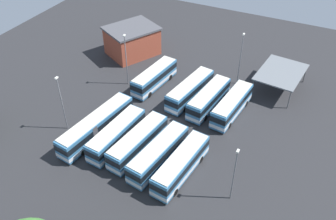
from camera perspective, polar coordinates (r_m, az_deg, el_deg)
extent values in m
plane|color=#28282B|center=(56.90, -0.30, -2.14)|extent=(92.27, 92.27, 0.00)
cube|color=teal|center=(48.23, 2.03, -8.52)|extent=(11.02, 3.77, 2.95)
cube|color=beige|center=(47.11, 2.07, -7.24)|extent=(10.57, 3.51, 0.14)
cube|color=black|center=(47.89, 2.04, -8.14)|extent=(11.08, 3.81, 0.95)
cube|color=silver|center=(48.84, 2.01, -9.18)|extent=(11.08, 3.81, 0.59)
cube|color=black|center=(51.24, 5.18, -4.33)|extent=(0.30, 2.11, 1.09)
cylinder|color=black|center=(51.58, 2.80, -6.68)|extent=(1.03, 0.41, 1.00)
cylinder|color=black|center=(50.83, 5.12, -7.68)|extent=(1.03, 0.41, 1.00)
cylinder|color=black|center=(47.72, -1.36, -11.49)|extent=(1.03, 0.41, 1.00)
cylinder|color=black|center=(46.91, 1.11, -12.68)|extent=(1.03, 0.41, 1.00)
cube|color=teal|center=(49.62, -1.49, -6.82)|extent=(11.24, 4.11, 2.95)
cube|color=beige|center=(48.53, -1.52, -5.53)|extent=(10.78, 3.84, 0.14)
cube|color=black|center=(49.28, -1.50, -6.43)|extent=(11.30, 4.15, 0.95)
cube|color=silver|center=(50.21, -1.48, -7.49)|extent=(11.30, 4.15, 0.59)
cube|color=black|center=(52.55, 1.99, -2.86)|extent=(0.36, 2.10, 1.09)
cylinder|color=black|center=(52.98, -0.37, -5.12)|extent=(1.03, 0.44, 1.00)
cylinder|color=black|center=(52.05, 1.79, -6.13)|extent=(1.03, 0.44, 1.00)
cylinder|color=black|center=(49.24, -4.94, -9.62)|extent=(1.03, 0.44, 1.00)
cylinder|color=black|center=(48.23, -2.70, -10.82)|extent=(1.03, 0.44, 1.00)
cube|color=teal|center=(51.41, -4.71, -4.99)|extent=(11.10, 4.00, 2.95)
cube|color=beige|center=(50.36, -4.80, -3.71)|extent=(10.64, 3.73, 0.14)
cube|color=black|center=(51.08, -4.73, -4.61)|extent=(11.16, 4.04, 0.95)
cube|color=silver|center=(51.98, -4.66, -5.66)|extent=(11.16, 4.04, 0.59)
cube|color=black|center=(54.25, -1.24, -1.29)|extent=(0.34, 2.10, 1.09)
cylinder|color=black|center=(54.74, -3.48, -3.49)|extent=(1.03, 0.43, 1.00)
cylinder|color=black|center=(53.68, -1.44, -4.43)|extent=(1.03, 0.43, 1.00)
cylinder|color=black|center=(51.11, -8.01, -7.65)|extent=(1.03, 0.43, 1.00)
cylinder|color=black|center=(49.97, -5.92, -8.77)|extent=(1.03, 0.43, 1.00)
cube|color=teal|center=(52.84, -8.01, -3.85)|extent=(10.95, 3.53, 2.95)
cube|color=beige|center=(51.82, -8.16, -2.58)|extent=(10.50, 3.29, 0.14)
cube|color=black|center=(52.53, -8.06, -3.47)|extent=(11.01, 3.57, 0.95)
cube|color=silver|center=(53.40, -7.93, -4.51)|extent=(11.01, 3.57, 0.59)
cube|color=black|center=(55.65, -4.68, -0.25)|extent=(0.25, 2.11, 1.09)
cylinder|color=black|center=(56.16, -6.78, -2.45)|extent=(1.02, 0.39, 1.00)
cylinder|color=black|center=(55.03, -4.80, -3.29)|extent=(1.02, 0.39, 1.00)
cylinder|color=black|center=(52.57, -11.14, -6.48)|extent=(1.02, 0.39, 1.00)
cylinder|color=black|center=(51.37, -9.12, -7.50)|extent=(1.02, 0.39, 1.00)
cube|color=teal|center=(54.84, -11.07, -2.41)|extent=(14.10, 4.42, 2.95)
cube|color=beige|center=(53.86, -11.27, -1.17)|extent=(13.52, 4.14, 0.14)
cube|color=black|center=(54.54, -11.13, -2.04)|extent=(14.17, 4.46, 0.95)
cube|color=silver|center=(55.37, -10.97, -3.06)|extent=(14.17, 4.46, 0.59)
cube|color=black|center=(58.34, -6.54, 1.69)|extent=(0.34, 2.10, 1.09)
cube|color=#47474C|center=(54.08, -12.16, -3.28)|extent=(1.24, 2.72, 2.84)
cylinder|color=black|center=(58.59, -8.94, -0.67)|extent=(1.03, 0.43, 1.00)
cylinder|color=black|center=(57.31, -7.16, -1.50)|extent=(1.03, 0.43, 1.00)
cylinder|color=black|center=(54.34, -14.89, -5.40)|extent=(1.03, 0.43, 1.00)
cylinder|color=black|center=(52.96, -13.11, -6.44)|extent=(1.03, 0.43, 1.00)
cube|color=teal|center=(58.52, 9.94, 0.74)|extent=(10.70, 3.69, 2.95)
cube|color=beige|center=(57.60, 10.10, 1.96)|extent=(10.26, 3.44, 0.14)
cube|color=black|center=(58.23, 9.99, 1.11)|extent=(10.76, 3.73, 0.95)
cube|color=silver|center=(59.02, 9.85, 0.10)|extent=(10.76, 3.73, 0.59)
cube|color=black|center=(62.24, 12.00, 3.65)|extent=(0.29, 2.11, 1.09)
cylinder|color=black|center=(62.06, 10.06, 1.71)|extent=(1.03, 0.41, 1.00)
cylinder|color=black|center=(61.45, 12.06, 0.99)|extent=(1.03, 0.41, 1.00)
cylinder|color=black|center=(57.27, 7.38, -1.56)|extent=(1.03, 0.41, 1.00)
cylinder|color=black|center=(56.61, 9.52, -2.37)|extent=(1.03, 0.41, 1.00)
cube|color=teal|center=(59.40, 6.36, 1.78)|extent=(10.55, 3.81, 2.95)
cube|color=beige|center=(58.50, 6.47, 2.99)|extent=(10.12, 3.55, 0.14)
cube|color=black|center=(59.12, 6.40, 2.15)|extent=(10.61, 3.85, 0.95)
cube|color=silver|center=(59.90, 6.31, 1.14)|extent=(10.61, 3.85, 0.59)
cube|color=black|center=(62.95, 8.62, 4.54)|extent=(0.32, 2.10, 1.09)
cylinder|color=black|center=(62.90, 6.71, 2.65)|extent=(1.03, 0.42, 1.00)
cylinder|color=black|center=(62.13, 8.63, 1.94)|extent=(1.03, 0.42, 1.00)
cylinder|color=black|center=(58.34, 3.77, -0.41)|extent=(1.03, 0.42, 1.00)
cylinder|color=black|center=(57.50, 5.81, -1.22)|extent=(1.03, 0.42, 1.00)
cube|color=teal|center=(61.06, 3.46, 3.11)|extent=(11.35, 4.29, 2.95)
cube|color=beige|center=(60.18, 3.51, 4.31)|extent=(10.88, 4.02, 0.14)
cube|color=black|center=(60.79, 3.47, 3.47)|extent=(11.41, 4.34, 0.95)
cube|color=silver|center=(61.54, 3.43, 2.48)|extent=(11.41, 4.34, 0.59)
cube|color=black|center=(64.76, 6.13, 5.83)|extent=(0.39, 2.09, 1.09)
cylinder|color=black|center=(64.72, 4.17, 3.97)|extent=(1.03, 0.45, 1.00)
cylinder|color=black|center=(63.77, 5.98, 3.26)|extent=(1.03, 0.45, 1.00)
cylinder|color=black|center=(60.01, 0.69, 0.95)|extent=(1.03, 0.45, 1.00)
cylinder|color=black|center=(58.98, 2.58, 0.14)|extent=(1.03, 0.45, 1.00)
cube|color=teal|center=(64.17, -2.14, 5.09)|extent=(10.62, 3.87, 2.95)
cube|color=beige|center=(63.33, -2.17, 6.26)|extent=(10.18, 3.62, 0.14)
cube|color=black|center=(63.91, -2.15, 5.45)|extent=(10.68, 3.92, 0.95)
cube|color=silver|center=(64.62, -2.12, 4.48)|extent=(10.68, 3.92, 0.59)
cube|color=black|center=(67.49, 0.41, 7.53)|extent=(0.33, 2.10, 1.09)
cylinder|color=black|center=(67.63, -1.36, 5.74)|extent=(1.03, 0.42, 1.00)
cylinder|color=black|center=(66.52, 0.33, 5.14)|extent=(1.03, 0.42, 1.00)
cylinder|color=black|center=(63.38, -4.67, 3.11)|extent=(1.03, 0.42, 1.00)
cylinder|color=black|center=(62.18, -2.93, 2.42)|extent=(1.03, 0.42, 1.00)
cube|color=#99422D|center=(74.02, -5.60, 10.58)|extent=(11.32, 10.59, 5.30)
cube|color=#4C4C51|center=(72.75, -5.74, 12.55)|extent=(12.00, 11.23, 0.36)
cube|color=black|center=(76.83, -2.64, 10.52)|extent=(0.89, 1.62, 2.20)
cube|color=slate|center=(65.35, 17.25, 5.66)|extent=(10.27, 7.90, 0.20)
cylinder|color=#59595B|center=(70.65, 15.71, 6.89)|extent=(0.20, 0.20, 3.36)
cylinder|color=#59595B|center=(69.59, 20.58, 5.25)|extent=(0.20, 0.20, 3.36)
cylinder|color=#59595B|center=(63.28, 12.99, 3.39)|extent=(0.20, 0.20, 3.36)
cylinder|color=#59595B|center=(62.09, 18.38, 1.51)|extent=(0.20, 0.20, 3.36)
cylinder|color=slate|center=(63.52, -6.52, 7.57)|extent=(0.16, 0.16, 9.37)
cube|color=silver|center=(61.19, -6.84, 11.48)|extent=(0.56, 0.28, 0.20)
cylinder|color=slate|center=(44.55, 10.21, -10.17)|extent=(0.16, 0.16, 8.05)
cube|color=silver|center=(41.53, 10.85, -6.32)|extent=(0.56, 0.28, 0.20)
cylinder|color=slate|center=(64.45, 11.18, 7.61)|extent=(0.16, 0.16, 9.49)
cube|color=silver|center=(62.13, 11.74, 11.50)|extent=(0.56, 0.28, 0.20)
cylinder|color=slate|center=(55.40, -16.14, 0.77)|extent=(0.16, 0.16, 9.04)
cube|color=silver|center=(52.78, -17.02, 4.81)|extent=(0.56, 0.28, 0.20)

